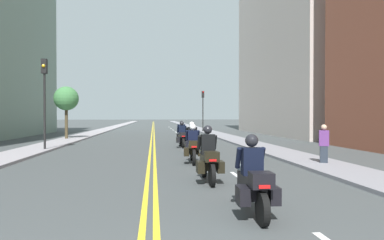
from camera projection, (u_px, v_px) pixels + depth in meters
name	position (u px, v px, depth m)	size (l,w,h in m)	color
ground_plane	(153.00, 129.00, 49.70)	(264.00, 264.00, 0.00)	#3E4344
sidewalk_left	(108.00, 129.00, 48.94)	(2.12, 144.00, 0.12)	gray
sidewalk_right	(197.00, 128.00, 50.46)	(2.12, 144.00, 0.12)	gray
centreline_yellow_inner	(152.00, 129.00, 49.69)	(0.12, 132.00, 0.01)	yellow
centreline_yellow_outer	(154.00, 129.00, 49.72)	(0.12, 132.00, 0.01)	yellow
lane_dashes_white	(182.00, 137.00, 31.15)	(0.14, 56.40, 0.01)	silver
building_right_1	(306.00, 11.00, 35.57)	(9.31, 20.81, 26.42)	beige
motorcycle_0	(253.00, 182.00, 6.46)	(0.78, 2.13, 1.59)	black
motorcycle_1	(208.00, 159.00, 9.69)	(0.76, 2.11, 1.67)	black
motorcycle_2	(193.00, 147.00, 13.66)	(0.78, 2.23, 1.62)	black
motorcycle_3	(192.00, 141.00, 16.95)	(0.77, 2.22, 1.65)	black
motorcycle_4	(182.00, 137.00, 20.60)	(0.77, 2.16, 1.61)	black
motorcycle_5	(182.00, 133.00, 24.32)	(0.77, 2.27, 1.59)	black
traffic_light_near	(44.00, 88.00, 18.30)	(0.28, 0.38, 5.09)	black
traffic_light_far	(203.00, 104.00, 39.49)	(0.28, 0.38, 4.92)	black
pedestrian_0	(324.00, 144.00, 12.94)	(0.42, 0.34, 1.62)	#262D37
street_tree_0	(66.00, 99.00, 26.82)	(1.94, 1.94, 4.34)	#463B26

